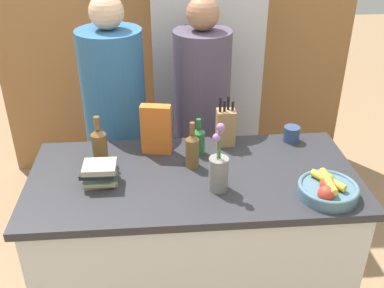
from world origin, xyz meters
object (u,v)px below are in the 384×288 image
Objects in this scene: refrigerator at (204,76)px; cereal_box at (156,129)px; knife_block at (226,127)px; person_at_sink at (116,118)px; bottle_wine at (192,149)px; bottle_oil at (198,140)px; bottle_vinegar at (99,144)px; flower_vase at (219,169)px; fruit_bowl at (328,189)px; coffee_mug at (291,134)px; book_stack at (100,173)px; person_in_blue at (202,114)px.

cereal_box is (-0.37, -1.07, 0.12)m from refrigerator.
knife_block is 0.72m from person_at_sink.
person_at_sink is (-0.62, 0.35, -0.09)m from knife_block.
bottle_oil is at bearing 70.25° from bottle_wine.
person_at_sink is at bearing 136.59° from bottle_oil.
bottle_vinegar is at bearing 170.21° from bottle_wine.
flower_vase is at bearing -79.71° from bottle_oil.
fruit_bowl is 2.21× the size of coffee_mug.
person_at_sink is (-0.47, 0.44, -0.07)m from bottle_oil.
person_at_sink is (0.03, 0.69, -0.04)m from book_stack.
bottle_oil is at bearing -117.88° from person_in_blue.
book_stack is at bearing -115.34° from refrigerator.
fruit_bowl is 0.79× the size of flower_vase.
book_stack is at bearing 170.81° from flower_vase.
bottle_oil reaches higher than fruit_bowl.
cereal_box is 1.05× the size of bottle_vinegar.
bottle_oil is 0.13m from bottle_wine.
bottle_vinegar is at bearing -74.03° from person_at_sink.
bottle_oil is at bearing -149.73° from knife_block.
bottle_wine reaches higher than bottle_oil.
person_at_sink is (-1.02, 0.88, -0.03)m from fruit_bowl.
flower_vase is at bearing 168.67° from fruit_bowl.
person_at_sink is at bearing 124.15° from flower_vase.
flower_vase reaches higher than knife_block.
cereal_box is at bearing -171.28° from knife_block.
coffee_mug is (0.47, 0.44, -0.06)m from flower_vase.
bottle_vinegar is (-0.51, -0.05, 0.02)m from bottle_oil.
refrigerator is 0.90m from person_at_sink.
flower_vase is 1.28× the size of cereal_box.
flower_vase reaches higher than fruit_bowl.
refrigerator is 6.54× the size of knife_block.
book_stack is 0.69m from person_at_sink.
cereal_box is at bearing 127.26° from flower_vase.
knife_block is at bearing 77.41° from flower_vase.
refrigerator reaches higher than coffee_mug.
bottle_vinegar reaches higher than coffee_mug.
bottle_vinegar is (-1.07, 0.39, 0.06)m from fruit_bowl.
bottle_oil is 0.12× the size of person_at_sink.
flower_vase is 0.21× the size of person_at_sink.
flower_vase is 0.65m from coffee_mug.
flower_vase is at bearing -9.19° from book_stack.
bottle_oil is at bearing 100.29° from flower_vase.
fruit_bowl is 0.91m from cereal_box.
coffee_mug is (0.38, 0.01, -0.06)m from knife_block.
book_stack is (-0.65, -0.34, -0.05)m from knife_block.
cereal_box is 0.16× the size of person_at_sink.
person_in_blue is at bearing 25.15° from person_at_sink.
flower_vase is at bearing -34.65° from person_at_sink.
refrigerator reaches higher than fruit_bowl.
refrigerator is at bearing 111.15° from coffee_mug.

